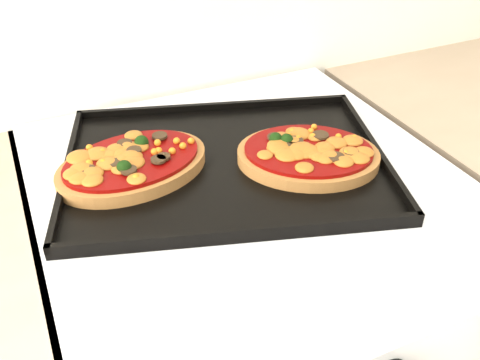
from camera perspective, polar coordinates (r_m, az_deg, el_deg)
baking_tray at (r=0.78m, az=-1.53°, el=2.04°), size 0.54×0.46×0.02m
pizza_left at (r=0.76m, az=-11.41°, el=1.82°), size 0.24×0.18×0.03m
pizza_right at (r=0.78m, az=7.29°, el=2.85°), size 0.25×0.24×0.03m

